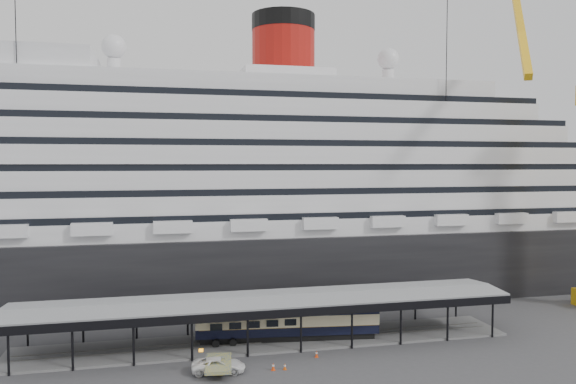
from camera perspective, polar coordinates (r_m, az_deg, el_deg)
name	(u,v)px	position (r m, az deg, el deg)	size (l,w,h in m)	color
ground	(276,357)	(61.22, -1.19, -16.45)	(200.00, 200.00, 0.00)	#3D3D40
cruise_ship	(235,175)	(89.30, -5.46, 1.68)	(130.00, 30.00, 43.90)	black
platform_canopy	(267,322)	(65.17, -2.13, -13.06)	(56.00, 9.18, 5.30)	slate
port_truck	(219,365)	(57.35, -7.07, -17.08)	(2.39, 5.17, 1.44)	white
pullman_carriage	(288,320)	(65.61, -0.02, -12.83)	(20.91, 5.10, 20.36)	black
traffic_cone_left	(273,366)	(57.68, -1.51, -17.30)	(0.47, 0.47, 0.76)	#E1400C
traffic_cone_mid	(285,366)	(57.82, -0.32, -17.30)	(0.37, 0.37, 0.66)	#D54F0B
traffic_cone_right	(317,354)	(61.23, 2.92, -16.10)	(0.42, 0.42, 0.71)	red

